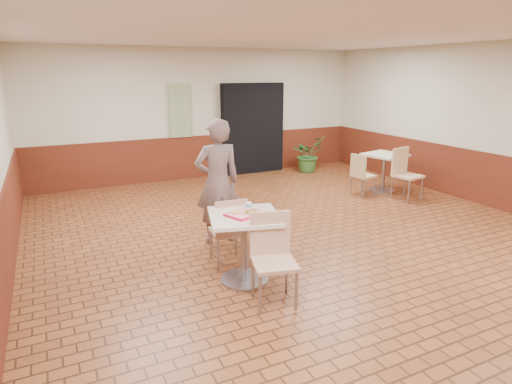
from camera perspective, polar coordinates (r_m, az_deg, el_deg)
name	(u,v)px	position (r m, az deg, el deg)	size (l,w,h in m)	color
room_shell	(330,146)	(5.84, 9.82, 6.02)	(8.01, 10.01, 3.01)	brown
wainscot_band	(327,217)	(6.08, 9.38, -3.30)	(8.00, 10.00, 1.00)	#531F10
corridor_doorway	(253,129)	(10.67, -0.44, 8.44)	(1.60, 0.22, 2.20)	black
promo_poster	(180,111)	(10.03, -10.07, 10.60)	(0.50, 0.03, 1.20)	gray
main_table	(244,237)	(5.11, -1.57, -6.01)	(0.80, 0.80, 0.85)	beige
chair_main_front	(272,253)	(4.71, 2.21, -8.15)	(0.56, 0.56, 0.99)	tan
chair_main_back	(229,228)	(5.56, -3.61, -4.80)	(0.46, 0.46, 0.92)	tan
customer	(218,182)	(6.23, -5.15, 1.34)	(0.67, 0.44, 1.84)	#715C58
serving_tray	(244,214)	(5.01, -1.59, -2.93)	(0.40, 0.31, 0.02)	red
ring_donut	(235,212)	(5.00, -2.80, -2.64)	(0.10, 0.10, 0.03)	#F8BB5A
long_john_donut	(250,211)	(5.00, -0.80, -2.54)	(0.16, 0.08, 0.05)	#BA8436
paper_cup	(249,206)	(5.12, -0.97, -1.83)	(0.07, 0.07, 0.09)	white
second_table	(384,166)	(9.43, 16.70, 3.32)	(0.76, 0.76, 0.80)	#BCB797
chair_second_left	(361,173)	(8.96, 13.87, 2.52)	(0.45, 0.45, 0.86)	#CEB87B
chair_second_front	(404,171)	(8.96, 19.19, 2.68)	(0.53, 0.53, 1.02)	#DCB684
potted_plant	(308,154)	(10.94, 6.92, 5.03)	(0.80, 0.69, 0.89)	#306026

